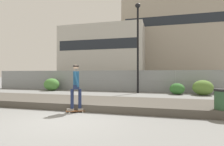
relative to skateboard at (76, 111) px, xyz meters
The scene contains 14 objects.
ground_plane 1.28m from the skateboard, 81.34° to the right, with size 120.00×120.00×0.00m, color slate.
gravel_berm 1.57m from the skateboard, 82.90° to the left, with size 17.48×2.91×0.30m, color #4C473F.
skateboard is the anchor object (origin of this frame).
skater 1.08m from the skateboard, behind, with size 0.68×0.62×1.85m.
chain_fence 8.76m from the skateboard, 88.73° to the left, with size 26.22×0.06×1.85m.
street_lamp 9.10m from the skateboard, 78.28° to the left, with size 0.44×0.44×7.24m.
parked_car_near 11.53m from the skateboard, 102.04° to the left, with size 4.43×2.01×1.66m.
parked_car_mid 11.88m from the skateboard, 69.13° to the left, with size 4.43×2.00×1.66m.
library_building 42.86m from the skateboard, 105.75° to the left, with size 22.20×11.96×14.11m.
office_block 52.31m from the skateboard, 82.25° to the left, with size 27.71×15.06×25.27m.
shrub_left 10.11m from the skateboard, 128.76° to the left, with size 1.46×1.20×1.13m.
shrub_center 8.85m from the skateboard, 58.80° to the left, with size 1.09×0.89×0.84m.
shrub_right 9.87m from the skateboard, 49.94° to the left, with size 1.42×1.16×1.10m.
trash_bin 5.48m from the skateboard, ahead, with size 0.59×0.59×1.03m.
Camera 1 is at (3.05, -5.34, 1.57)m, focal length 28.58 mm.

